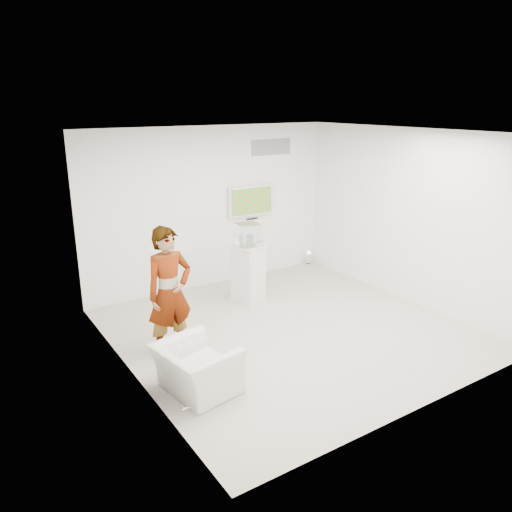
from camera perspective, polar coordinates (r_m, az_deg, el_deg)
name	(u,v)px	position (r m, az deg, el deg)	size (l,w,h in m)	color
room	(291,237)	(7.36, 4.05, 2.18)	(5.01, 5.01, 3.00)	#B0ABA1
tv	(251,201)	(9.79, -0.60, 6.33)	(1.00, 0.08, 0.60)	silver
logo_decal	(271,147)	(9.95, 1.75, 12.32)	(0.90, 0.02, 0.30)	gray
person	(170,293)	(6.88, -9.86, -4.18)	(0.68, 0.44, 1.85)	white
armchair	(197,369)	(6.26, -6.79, -12.67)	(0.93, 0.82, 0.61)	white
pedestal	(248,273)	(8.78, -0.89, -1.97)	(0.50, 0.50, 1.03)	silver
floor_uplight	(309,259)	(10.83, 6.03, -0.30)	(0.20, 0.20, 0.31)	white
vitrine	(248,235)	(8.58, -0.92, 2.47)	(0.38, 0.38, 0.38)	silver
console	(248,239)	(8.60, -0.91, 1.94)	(0.05, 0.15, 0.21)	silver
wii_remote	(177,235)	(6.89, -9.00, 2.40)	(0.03, 0.12, 0.03)	silver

